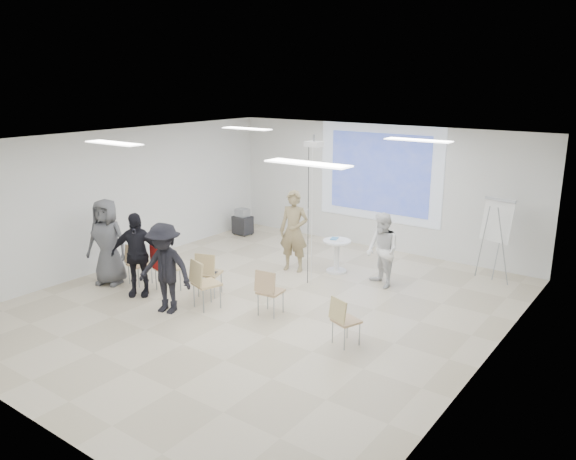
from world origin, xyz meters
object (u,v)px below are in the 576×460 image
Objects in this scene: pedestal_table at (337,254)px; chair_left_inner at (208,271)px; chair_left_mid at (164,265)px; laptop at (210,271)px; player_left at (294,226)px; flipchart_easel at (497,221)px; chair_right_inner at (268,289)px; audience_left at (136,248)px; audience_outer at (107,237)px; chair_right_far at (343,317)px; av_cart at (243,223)px; player_right at (382,246)px; chair_center at (203,280)px; chair_far_left at (136,261)px; audience_mid at (164,262)px.

pedestal_table is 2.91m from chair_left_inner.
laptop is (0.84, 0.41, -0.07)m from chair_left_mid.
flipchart_easel is (3.68, 1.87, 0.28)m from player_left.
audience_left reaches higher than chair_right_inner.
chair_right_far is at bearing -17.14° from audience_outer.
audience_left is 2.66× the size of av_cart.
player_right reaches higher than chair_right_inner.
chair_center is (1.22, -0.17, 0.01)m from chair_left_mid.
audience_left is at bearing -33.98° from chair_far_left.
audience_left is 4.68m from av_cart.
player_right is at bearing 12.82° from audience_outer.
audience_left is (-0.27, -0.42, 0.39)m from chair_left_mid.
chair_far_left is 1.20× the size of av_cart.
player_right is 2.09× the size of chair_right_far.
chair_right_far is 1.13× the size of av_cart.
pedestal_table is 0.43× the size of flipchart_easel.
player_left is 3.33m from audience_left.
player_left reaches higher than chair_far_left.
player_left is at bearing -141.08° from player_right.
chair_right_inner is (2.36, 0.29, -0.04)m from chair_left_mid.
chair_left_inner is 1.03× the size of chair_right_inner.
chair_left_inner is 0.95× the size of chair_center.
pedestal_table is at bearing 45.56° from chair_left_inner.
chair_right_inner is 2.75m from audience_left.
chair_center is (-2.06, -2.93, -0.28)m from player_right.
audience_mid is 1.07× the size of flipchart_easel.
chair_left_mid is at bearing 7.05° from laptop.
player_right is 5.18× the size of laptop.
audience_outer is at bearing -135.59° from pedestal_table.
player_left is at bearing 54.98° from chair_far_left.
av_cart is (-5.47, 3.99, -0.15)m from chair_right_far.
player_right is 5.49m from audience_outer.
audience_left is 0.95× the size of audience_outer.
chair_right_inner is (-0.92, -2.48, -0.33)m from player_right.
chair_left_inner is 2.26m from audience_outer.
audience_mid reaches higher than pedestal_table.
audience_mid reaches higher than chair_left_mid.
laptop is (-0.02, 0.09, -0.05)m from chair_left_inner.
av_cart reaches higher than laptop.
pedestal_table is at bearing -157.45° from player_right.
chair_left_mid is 1.23m from chair_center.
audience_mid is at bearing -94.48° from player_right.
audience_mid is 2.05m from audience_outer.
player_right is at bearing -6.59° from player_left.
chair_right_far is (3.99, 0.07, -0.07)m from chair_left_mid.
laptop is at bearing 168.17° from chair_right_inner.
chair_right_inner is 0.46× the size of audience_left.
audience_left is at bearing -172.14° from chair_right_inner.
flipchart_easel is at bearing 6.80° from av_cart.
player_right is 3.45m from chair_left_inner.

